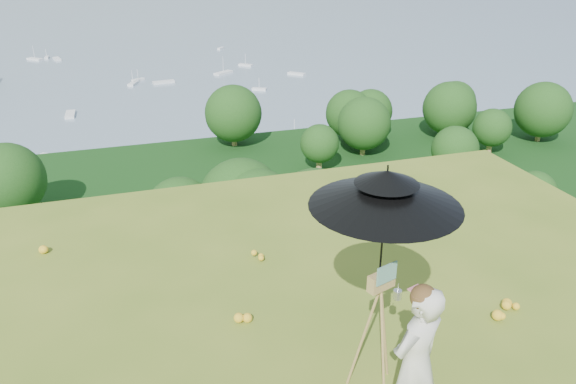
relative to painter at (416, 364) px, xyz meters
name	(u,v)px	position (x,y,z in m)	size (l,w,h in m)	color
forest_slope	(159,377)	(-1.58, 34.44, -29.80)	(140.00, 56.00, 22.00)	#0F370F
shoreline_tier	(137,233)	(-1.58, 74.44, -36.80)	(170.00, 28.00, 8.00)	slate
bay_water	(109,44)	(-1.58, 239.44, -34.80)	(700.00, 700.00, 0.00)	gray
slope_trees	(141,229)	(-1.58, 34.44, -15.80)	(110.00, 50.00, 6.00)	#1B4314
harbor_town	(132,194)	(-1.58, 74.44, -30.30)	(110.00, 22.00, 5.00)	silver
moored_boats	(69,91)	(-14.08, 160.44, -34.45)	(140.00, 140.00, 0.70)	white
painter	(416,364)	(0.00, 0.00, 0.00)	(0.58, 0.38, 1.59)	beige
field_easel	(378,328)	(-0.07, 0.61, -0.04)	(0.57, 0.57, 1.50)	olive
sun_umbrella	(383,228)	(-0.08, 0.64, 1.05)	(1.37, 1.37, 1.22)	black
painter_cap	(424,292)	(0.00, 0.00, 0.75)	(0.22, 0.26, 0.10)	#DA7884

